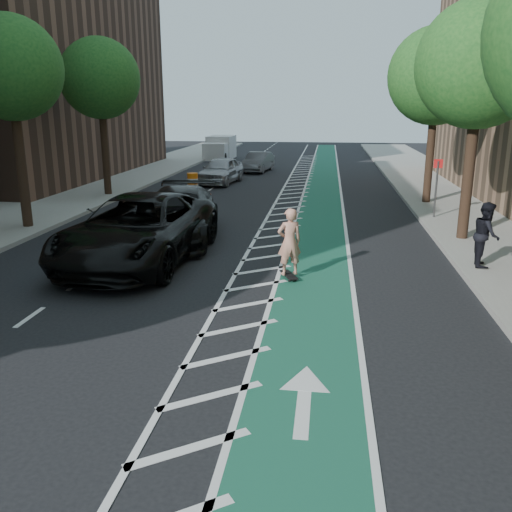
% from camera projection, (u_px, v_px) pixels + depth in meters
% --- Properties ---
extents(ground, '(120.00, 120.00, 0.00)m').
position_uv_depth(ground, '(170.00, 325.00, 11.61)').
color(ground, black).
rests_on(ground, ground).
extents(bike_lane, '(2.00, 90.00, 0.01)m').
position_uv_depth(bike_lane, '(319.00, 228.00, 20.78)').
color(bike_lane, '#185746').
rests_on(bike_lane, ground).
extents(buffer_strip, '(1.40, 90.00, 0.01)m').
position_uv_depth(buffer_strip, '(280.00, 227.00, 20.97)').
color(buffer_strip, silver).
rests_on(buffer_strip, ground).
extents(sidewalk_right, '(5.00, 90.00, 0.15)m').
position_uv_depth(sidewalk_right, '(496.00, 231.00, 19.94)').
color(sidewalk_right, gray).
rests_on(sidewalk_right, ground).
extents(sidewalk_left, '(5.00, 90.00, 0.15)m').
position_uv_depth(sidewalk_left, '(15.00, 217.00, 22.33)').
color(sidewalk_left, gray).
rests_on(sidewalk_left, ground).
extents(curb_right, '(0.12, 90.00, 0.16)m').
position_uv_depth(curb_right, '(428.00, 229.00, 20.25)').
color(curb_right, gray).
rests_on(curb_right, ground).
extents(curb_left, '(0.12, 90.00, 0.16)m').
position_uv_depth(curb_left, '(71.00, 219.00, 22.02)').
color(curb_left, gray).
rests_on(curb_left, ground).
extents(building_left_far, '(14.00, 22.00, 18.00)m').
position_uv_depth(building_left_far, '(3.00, 32.00, 34.31)').
color(building_left_far, brown).
rests_on(building_left_far, ground).
extents(tree_r_c, '(4.20, 4.20, 7.90)m').
position_uv_depth(tree_r_c, '(483.00, 64.00, 16.70)').
color(tree_r_c, '#382619').
rests_on(tree_r_c, ground).
extents(tree_l_c, '(4.20, 4.20, 7.90)m').
position_uv_depth(tree_l_c, '(6.00, 68.00, 18.69)').
color(tree_l_c, '#382619').
rests_on(tree_l_c, ground).
extents(tree_r_d, '(4.20, 4.20, 7.90)m').
position_uv_depth(tree_r_d, '(435.00, 77.00, 24.34)').
color(tree_r_d, '#382619').
rests_on(tree_r_d, ground).
extents(tree_l_d, '(4.20, 4.20, 7.90)m').
position_uv_depth(tree_l_d, '(100.00, 79.00, 26.33)').
color(tree_l_d, '#382619').
rests_on(tree_l_d, ground).
extents(sign_post, '(0.35, 0.08, 2.47)m').
position_uv_depth(sign_post, '(436.00, 187.00, 21.75)').
color(sign_post, '#4C4C4C').
rests_on(sign_post, ground).
extents(skateboard, '(0.57, 0.91, 0.12)m').
position_uv_depth(skateboard, '(289.00, 275.00, 14.69)').
color(skateboard, black).
rests_on(skateboard, ground).
extents(skateboarder, '(0.78, 0.66, 1.82)m').
position_uv_depth(skateboarder, '(289.00, 242.00, 14.44)').
color(skateboarder, tan).
rests_on(skateboarder, skateboard).
extents(suv_near, '(3.65, 7.25, 1.97)m').
position_uv_depth(suv_near, '(139.00, 229.00, 16.09)').
color(suv_near, black).
rests_on(suv_near, ground).
extents(suv_far, '(3.16, 6.26, 1.74)m').
position_uv_depth(suv_far, '(178.00, 215.00, 18.77)').
color(suv_far, black).
rests_on(suv_far, ground).
extents(car_silver, '(2.42, 4.80, 1.57)m').
position_uv_depth(car_silver, '(221.00, 170.00, 32.35)').
color(car_silver, '#A0A0A6').
rests_on(car_silver, ground).
extents(car_grey, '(1.99, 4.27, 1.35)m').
position_uv_depth(car_grey, '(258.00, 162.00, 38.12)').
color(car_grey, '#58595E').
rests_on(car_grey, ground).
extents(pedestrian, '(0.80, 0.97, 1.82)m').
position_uv_depth(pedestrian, '(486.00, 234.00, 15.11)').
color(pedestrian, black).
rests_on(pedestrian, sidewalk_right).
extents(box_truck, '(2.22, 4.69, 1.93)m').
position_uv_depth(box_truck, '(220.00, 148.00, 47.37)').
color(box_truck, silver).
rests_on(box_truck, ground).
extents(barrel_a, '(0.68, 0.68, 0.93)m').
position_uv_depth(barrel_a, '(150.00, 229.00, 18.64)').
color(barrel_a, orange).
rests_on(barrel_a, ground).
extents(barrel_b, '(0.73, 0.73, 0.99)m').
position_uv_depth(barrel_b, '(204.00, 206.00, 22.55)').
color(barrel_b, '#FF500D').
rests_on(barrel_b, ground).
extents(barrel_c, '(0.74, 0.74, 1.01)m').
position_uv_depth(barrel_c, '(193.00, 183.00, 29.37)').
color(barrel_c, orange).
rests_on(barrel_c, ground).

